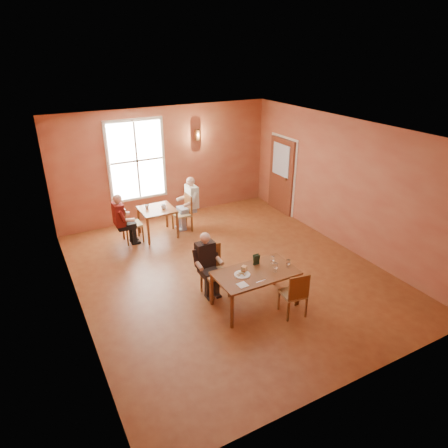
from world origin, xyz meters
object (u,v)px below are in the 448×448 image
diner_main (216,268)px  chair_empty (293,293)px  chair_diner_main (215,272)px  chair_diner_maroon (132,223)px  main_table (255,289)px  chair_diner_white (182,213)px  second_table (158,222)px  diner_white (183,206)px  diner_maroon (130,218)px

diner_main → chair_empty: (0.94, -1.16, -0.16)m
chair_diner_main → chair_diner_maroon: bearing=-76.1°
main_table → diner_main: 0.84m
chair_diner_main → chair_diner_white: size_ratio=1.04×
chair_diner_white → chair_diner_maroon: bearing=90.0°
chair_diner_white → second_table: bearing=90.0°
second_table → chair_diner_maroon: bearing=180.0°
chair_diner_white → chair_diner_maroon: size_ratio=1.00×
diner_white → diner_maroon: 1.36m
chair_diner_maroon → main_table: bearing=18.8°
chair_diner_maroon → chair_diner_main: bearing=13.9°
diner_maroon → chair_diner_main: bearing=14.4°
main_table → diner_white: (0.09, 3.63, 0.31)m
chair_empty → diner_white: size_ratio=0.67×
chair_diner_white → diner_maroon: size_ratio=0.75×
diner_main → chair_empty: size_ratio=1.36×
diner_main → second_table: 3.02m
chair_diner_white → chair_diner_maroon: 1.30m
chair_empty → chair_diner_white: (-0.38, 4.17, 0.03)m
chair_diner_main → chair_empty: size_ratio=1.12×
main_table → second_table: second_table is taller
diner_main → diner_maroon: bearing=-75.7°
second_table → chair_diner_white: chair_diner_white is taller
diner_main → chair_diner_maroon: diner_main is taller
chair_diner_white → diner_white: 0.19m
diner_white → diner_maroon: (-1.36, 0.00, -0.03)m
chair_diner_main → diner_white: (0.59, 2.98, 0.17)m
chair_empty → diner_white: 4.19m
chair_empty → chair_diner_white: size_ratio=0.93×
main_table → chair_empty: 0.71m
diner_main → diner_white: (0.59, 3.01, 0.06)m
second_table → chair_diner_maroon: chair_diner_maroon is taller
main_table → diner_main: (-0.50, 0.62, 0.25)m
second_table → diner_white: diner_white is taller
chair_diner_main → diner_main: diner_main is taller
chair_diner_white → diner_white: (0.03, 0.00, 0.19)m
diner_white → chair_diner_maroon: diner_white is taller
main_table → chair_diner_maroon: (-1.24, 3.63, 0.12)m
second_table → chair_diner_maroon: (-0.65, 0.00, 0.11)m
main_table → chair_diner_maroon: bearing=108.8°
main_table → diner_white: 3.64m
main_table → diner_white: diner_white is taller
chair_diner_main → diner_main: size_ratio=0.82×
main_table → chair_diner_main: (-0.50, 0.65, 0.15)m
chair_diner_white → chair_diner_maroon: (-1.30, 0.00, -0.00)m
chair_empty → diner_maroon: 4.51m
chair_empty → second_table: (-1.03, 4.17, -0.08)m
diner_white → diner_main: bearing=168.8°
chair_diner_white → diner_maroon: (-1.33, 0.00, 0.15)m
chair_diner_main → second_table: (-0.09, 2.98, -0.13)m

